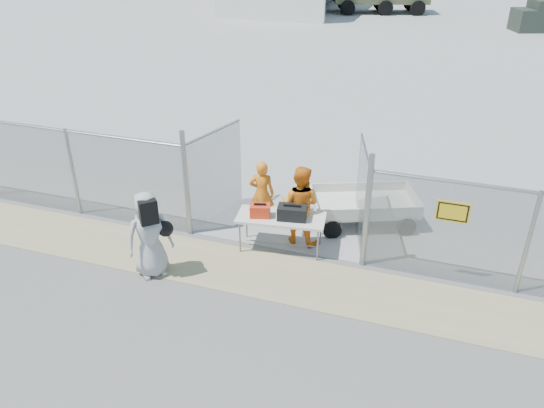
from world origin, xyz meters
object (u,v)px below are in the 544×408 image
(visitor, at_px, (149,235))
(utility_trailer, at_px, (364,207))
(security_worker_left, at_px, (262,194))
(security_worker_right, at_px, (300,205))
(folding_table, at_px, (281,233))

(visitor, relative_size, utility_trailer, 0.58)
(visitor, bearing_deg, utility_trailer, -0.88)
(security_worker_left, distance_m, security_worker_right, 1.17)
(visitor, bearing_deg, folding_table, -6.12)
(folding_table, height_order, visitor, visitor)
(security_worker_left, height_order, utility_trailer, security_worker_left)
(security_worker_left, relative_size, security_worker_right, 0.87)
(security_worker_left, relative_size, utility_trailer, 0.51)
(security_worker_right, height_order, utility_trailer, security_worker_right)
(security_worker_right, height_order, visitor, same)
(security_worker_right, bearing_deg, security_worker_left, -19.95)
(security_worker_left, height_order, visitor, visitor)
(folding_table, bearing_deg, utility_trailer, 41.79)
(visitor, bearing_deg, security_worker_right, -3.71)
(security_worker_right, bearing_deg, utility_trailer, -126.76)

